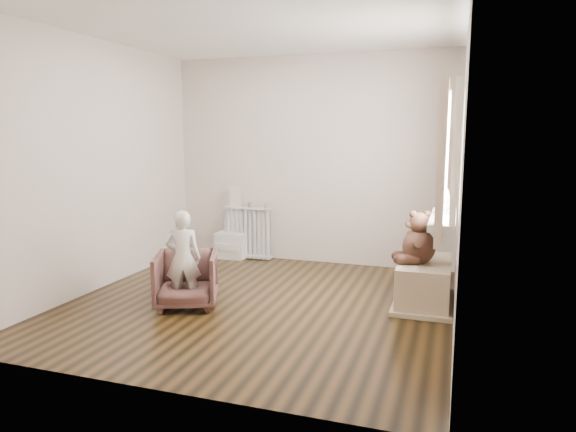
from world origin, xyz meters
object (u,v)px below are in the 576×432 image
(toy_vanity, at_px, (232,237))
(armchair, at_px, (186,279))
(plush_cat, at_px, (443,202))
(toy_bench, at_px, (424,284))
(teddy_bear, at_px, (419,237))
(radiator, at_px, (248,229))
(child, at_px, (183,258))

(toy_vanity, xyz_separation_m, armchair, (0.41, -1.93, -0.01))
(armchair, bearing_deg, plush_cat, -3.96)
(armchair, height_order, toy_bench, armchair)
(toy_bench, relative_size, teddy_bear, 1.85)
(toy_vanity, relative_size, plush_cat, 2.33)
(radiator, xyz_separation_m, toy_vanity, (-0.22, -0.03, -0.11))
(radiator, height_order, toy_bench, radiator)
(child, xyz_separation_m, plush_cat, (2.29, 0.82, 0.52))
(teddy_bear, bearing_deg, toy_bench, 43.01)
(armchair, xyz_separation_m, plush_cat, (2.29, 0.77, 0.74))
(child, bearing_deg, radiator, -107.22)
(toy_vanity, xyz_separation_m, child, (0.41, -1.98, 0.20))
(toy_vanity, relative_size, armchair, 1.07)
(armchair, height_order, child, child)
(toy_vanity, relative_size, child, 0.68)
(toy_vanity, height_order, teddy_bear, teddy_bear)
(toy_vanity, height_order, toy_bench, toy_vanity)
(plush_cat, bearing_deg, toy_bench, -167.23)
(plush_cat, bearing_deg, armchair, -143.25)
(toy_bench, bearing_deg, radiator, 153.23)
(child, distance_m, toy_bench, 2.32)
(child, relative_size, teddy_bear, 1.87)
(armchair, bearing_deg, teddy_bear, -4.24)
(child, bearing_deg, teddy_bear, 176.99)
(radiator, distance_m, toy_vanity, 0.25)
(radiator, relative_size, toy_bench, 0.76)
(armchair, bearing_deg, toy_bench, -2.53)
(toy_bench, bearing_deg, plush_cat, -5.40)
(plush_cat, bearing_deg, radiator, 172.47)
(armchair, xyz_separation_m, toy_bench, (2.15, 0.78, -0.06))
(radiator, bearing_deg, toy_vanity, -172.24)
(child, distance_m, plush_cat, 2.49)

